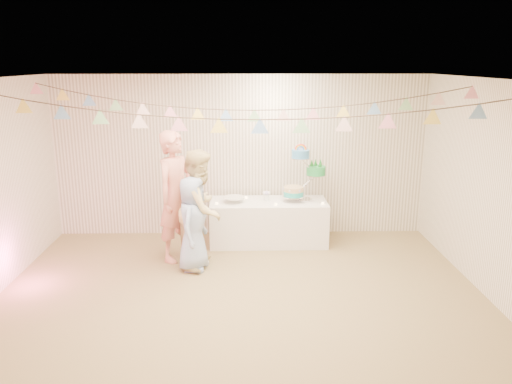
{
  "coord_description": "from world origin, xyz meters",
  "views": [
    {
      "loc": [
        0.04,
        -5.45,
        2.8
      ],
      "look_at": [
        0.2,
        0.8,
        1.15
      ],
      "focal_mm": 35.0,
      "sensor_mm": 36.0,
      "label": 1
    }
  ],
  "objects_px": {
    "person_adult_a": "(176,196)",
    "person_child": "(193,223)",
    "person_adult_b": "(201,208)",
    "cake_stand": "(304,170)",
    "table": "(268,222)"
  },
  "relations": [
    {
      "from": "person_adult_a",
      "to": "person_child",
      "type": "distance_m",
      "value": 0.53
    },
    {
      "from": "person_child",
      "to": "person_adult_b",
      "type": "bearing_deg",
      "value": -24.08
    },
    {
      "from": "person_child",
      "to": "cake_stand",
      "type": "bearing_deg",
      "value": -45.17
    },
    {
      "from": "cake_stand",
      "to": "person_adult_b",
      "type": "bearing_deg",
      "value": -149.38
    },
    {
      "from": "person_adult_a",
      "to": "person_child",
      "type": "relative_size",
      "value": 1.43
    },
    {
      "from": "table",
      "to": "person_adult_a",
      "type": "distance_m",
      "value": 1.6
    },
    {
      "from": "table",
      "to": "person_adult_b",
      "type": "height_order",
      "value": "person_adult_b"
    },
    {
      "from": "table",
      "to": "cake_stand",
      "type": "relative_size",
      "value": 2.17
    },
    {
      "from": "cake_stand",
      "to": "person_child",
      "type": "distance_m",
      "value": 2.0
    },
    {
      "from": "table",
      "to": "person_adult_b",
      "type": "xyz_separation_m",
      "value": [
        -0.98,
        -0.86,
        0.49
      ]
    },
    {
      "from": "person_adult_b",
      "to": "person_child",
      "type": "distance_m",
      "value": 0.24
    },
    {
      "from": "table",
      "to": "person_adult_b",
      "type": "distance_m",
      "value": 1.39
    },
    {
      "from": "cake_stand",
      "to": "person_child",
      "type": "bearing_deg",
      "value": -147.4
    },
    {
      "from": "table",
      "to": "person_adult_a",
      "type": "bearing_deg",
      "value": -155.15
    },
    {
      "from": "person_adult_a",
      "to": "person_child",
      "type": "height_order",
      "value": "person_adult_a"
    }
  ]
}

